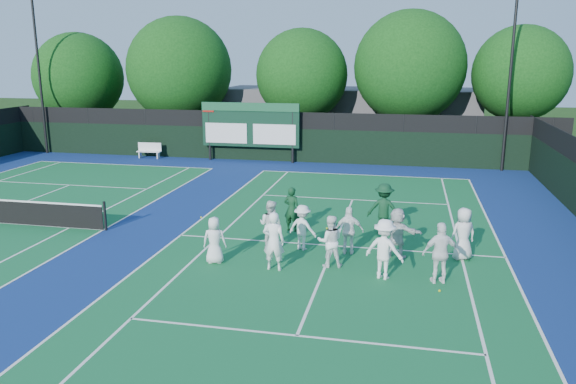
# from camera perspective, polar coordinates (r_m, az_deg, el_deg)

# --- Properties ---
(ground) EXTENTS (120.00, 120.00, 0.00)m
(ground) POSITION_cam_1_polar(r_m,az_deg,el_deg) (18.08, 4.25, -6.51)
(ground) COLOR #16340E
(ground) RESTS_ON ground
(court_apron) EXTENTS (34.00, 32.00, 0.01)m
(court_apron) POSITION_cam_1_polar(r_m,az_deg,el_deg) (20.60, -12.17, -4.24)
(court_apron) COLOR navy
(court_apron) RESTS_ON ground
(near_court) EXTENTS (11.05, 23.85, 0.01)m
(near_court) POSITION_cam_1_polar(r_m,az_deg,el_deg) (19.01, 4.66, -5.47)
(near_court) COLOR #135E30
(near_court) RESTS_ON ground
(back_fence) EXTENTS (34.00, 0.08, 3.00)m
(back_fence) POSITION_cam_1_polar(r_m,az_deg,el_deg) (34.20, -2.02, 5.43)
(back_fence) COLOR black
(back_fence) RESTS_ON ground
(scoreboard) EXTENTS (6.00, 0.21, 3.55)m
(scoreboard) POSITION_cam_1_polar(r_m,az_deg,el_deg) (33.95, -3.87, 6.77)
(scoreboard) COLOR black
(scoreboard) RESTS_ON ground
(clubhouse) EXTENTS (18.00, 6.00, 4.00)m
(clubhouse) POSITION_cam_1_polar(r_m,az_deg,el_deg) (41.27, 6.14, 7.66)
(clubhouse) COLOR #535357
(clubhouse) RESTS_ON ground
(light_pole_left) EXTENTS (1.20, 0.30, 10.12)m
(light_pole_left) POSITION_cam_1_polar(r_m,az_deg,el_deg) (39.98, -24.10, 12.58)
(light_pole_left) COLOR black
(light_pole_left) RESTS_ON ground
(light_pole_right) EXTENTS (1.20, 0.30, 10.12)m
(light_pole_right) POSITION_cam_1_polar(r_m,az_deg,el_deg) (32.96, 21.81, 12.82)
(light_pole_right) COLOR black
(light_pole_right) RESTS_ON ground
(bench) EXTENTS (1.54, 0.46, 0.97)m
(bench) POSITION_cam_1_polar(r_m,az_deg,el_deg) (36.30, -13.90, 4.18)
(bench) COLOR white
(bench) RESTS_ON ground
(tree_a) EXTENTS (6.20, 6.20, 7.89)m
(tree_a) POSITION_cam_1_polar(r_m,az_deg,el_deg) (42.94, -20.26, 10.66)
(tree_a) COLOR #311C0D
(tree_a) RESTS_ON ground
(tree_b) EXTENTS (7.03, 7.03, 8.87)m
(tree_b) POSITION_cam_1_polar(r_m,az_deg,el_deg) (39.43, -10.71, 11.85)
(tree_b) COLOR #311C0D
(tree_b) RESTS_ON ground
(tree_c) EXTENTS (5.92, 5.92, 8.01)m
(tree_c) POSITION_cam_1_polar(r_m,az_deg,el_deg) (37.04, 1.68, 11.55)
(tree_c) COLOR #311C0D
(tree_c) RESTS_ON ground
(tree_d) EXTENTS (6.90, 6.90, 9.05)m
(tree_d) POSITION_cam_1_polar(r_m,az_deg,el_deg) (36.42, 12.50, 12.04)
(tree_d) COLOR #311C0D
(tree_d) RESTS_ON ground
(tree_e) EXTENTS (5.69, 5.69, 8.08)m
(tree_e) POSITION_cam_1_polar(r_m,az_deg,el_deg) (37.03, 22.75, 10.82)
(tree_e) COLOR #311C0D
(tree_e) RESTS_ON ground
(tennis_ball_1) EXTENTS (0.07, 0.07, 0.07)m
(tennis_ball_1) POSITION_cam_1_polar(r_m,az_deg,el_deg) (18.85, 6.54, -5.60)
(tennis_ball_1) COLOR gold
(tennis_ball_1) RESTS_ON ground
(tennis_ball_2) EXTENTS (0.07, 0.07, 0.07)m
(tennis_ball_2) POSITION_cam_1_polar(r_m,az_deg,el_deg) (15.95, 15.14, -9.66)
(tennis_ball_2) COLOR gold
(tennis_ball_2) RESTS_ON ground
(tennis_ball_3) EXTENTS (0.07, 0.07, 0.07)m
(tennis_ball_3) POSITION_cam_1_polar(r_m,az_deg,el_deg) (22.41, -8.83, -2.55)
(tennis_ball_3) COLOR gold
(tennis_ball_3) RESTS_ON ground
(tennis_ball_4) EXTENTS (0.07, 0.07, 0.07)m
(tennis_ball_4) POSITION_cam_1_polar(r_m,az_deg,el_deg) (20.80, 3.98, -3.70)
(tennis_ball_4) COLOR gold
(tennis_ball_4) RESTS_ON ground
(tennis_ball_5) EXTENTS (0.07, 0.07, 0.07)m
(tennis_ball_5) POSITION_cam_1_polar(r_m,az_deg,el_deg) (18.70, 15.85, -6.21)
(tennis_ball_5) COLOR gold
(tennis_ball_5) RESTS_ON ground
(player_front_0) EXTENTS (0.79, 0.59, 1.47)m
(player_front_0) POSITION_cam_1_polar(r_m,az_deg,el_deg) (17.37, -7.48, -4.88)
(player_front_0) COLOR white
(player_front_0) RESTS_ON ground
(player_front_1) EXTENTS (0.66, 0.43, 1.80)m
(player_front_1) POSITION_cam_1_polar(r_m,az_deg,el_deg) (16.63, -1.46, -5.01)
(player_front_1) COLOR white
(player_front_1) RESTS_ON ground
(player_front_2) EXTENTS (0.89, 0.76, 1.60)m
(player_front_2) POSITION_cam_1_polar(r_m,az_deg,el_deg) (16.97, 4.29, -5.01)
(player_front_2) COLOR white
(player_front_2) RESTS_ON ground
(player_front_3) EXTENTS (1.29, 1.00, 1.76)m
(player_front_3) POSITION_cam_1_polar(r_m,az_deg,el_deg) (16.24, 9.77, -5.75)
(player_front_3) COLOR white
(player_front_3) RESTS_ON ground
(player_front_4) EXTENTS (1.11, 0.68, 1.77)m
(player_front_4) POSITION_cam_1_polar(r_m,az_deg,el_deg) (16.25, 15.26, -6.02)
(player_front_4) COLOR white
(player_front_4) RESTS_ON ground
(player_back_0) EXTENTS (0.93, 0.80, 1.65)m
(player_back_0) POSITION_cam_1_polar(r_m,az_deg,el_deg) (18.47, -1.79, -3.35)
(player_back_0) COLOR white
(player_back_0) RESTS_ON ground
(player_back_1) EXTENTS (1.11, 0.85, 1.51)m
(player_back_1) POSITION_cam_1_polar(r_m,az_deg,el_deg) (18.40, 1.48, -3.62)
(player_back_1) COLOR white
(player_back_1) RESTS_ON ground
(player_back_2) EXTENTS (0.95, 0.45, 1.57)m
(player_back_2) POSITION_cam_1_polar(r_m,az_deg,el_deg) (18.08, 6.23, -3.92)
(player_back_2) COLOR white
(player_back_2) RESTS_ON ground
(player_back_3) EXTENTS (1.58, 0.87, 1.63)m
(player_back_3) POSITION_cam_1_polar(r_m,az_deg,el_deg) (17.99, 11.02, -4.10)
(player_back_3) COLOR silver
(player_back_3) RESTS_ON ground
(player_back_4) EXTENTS (0.96, 0.82, 1.67)m
(player_back_4) POSITION_cam_1_polar(r_m,az_deg,el_deg) (18.33, 17.37, -4.08)
(player_back_4) COLOR silver
(player_back_4) RESTS_ON ground
(coach_left) EXTENTS (0.67, 0.51, 1.65)m
(coach_left) POSITION_cam_1_polar(r_m,az_deg,el_deg) (20.32, 0.39, -1.76)
(coach_left) COLOR #0E361C
(coach_left) RESTS_ON ground
(coach_right) EXTENTS (1.23, 0.75, 1.85)m
(coach_right) POSITION_cam_1_polar(r_m,az_deg,el_deg) (20.28, 9.71, -1.70)
(coach_right) COLOR #0F371E
(coach_right) RESTS_ON ground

